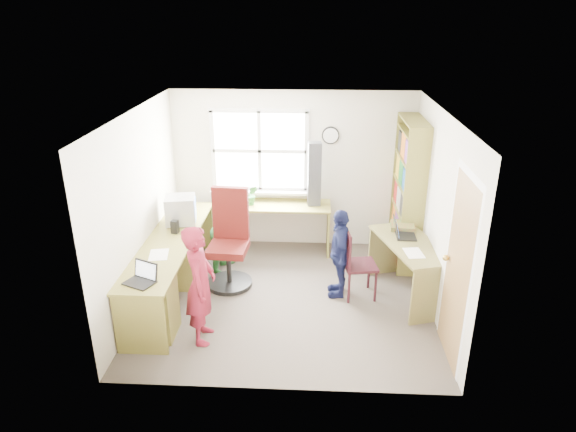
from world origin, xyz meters
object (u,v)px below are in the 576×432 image
object	(u,v)px
bookshelf	(407,196)
crt_monitor	(181,210)
person_navy	(340,253)
l_desk	(179,275)
person_green	(226,229)
person_red	(200,285)
swivel_chair	(229,244)
potted_plant	(252,195)
cd_tower	(314,174)
laptop_left	(142,278)
right_desk	(410,258)
wooden_chair	(355,261)
laptop_right	(402,232)

from	to	relation	value
bookshelf	crt_monitor	size ratio (longest dim) A/B	4.67
person_navy	l_desk	bearing A→B (deg)	-77.23
l_desk	person_green	distance (m)	1.16
person_red	l_desk	bearing A→B (deg)	30.28
crt_monitor	swivel_chair	bearing A→B (deg)	-29.66
potted_plant	cd_tower	bearing A→B (deg)	3.81
swivel_chair	person_red	distance (m)	1.30
potted_plant	bookshelf	bearing A→B (deg)	-5.24
cd_tower	potted_plant	size ratio (longest dim) A/B	3.14
potted_plant	laptop_left	bearing A→B (deg)	-111.20
right_desk	cd_tower	xyz separation A→B (m)	(-1.23, 1.29, 0.68)
laptop_left	potted_plant	bearing A→B (deg)	93.58
person_green	person_navy	bearing A→B (deg)	-99.17
l_desk	wooden_chair	size ratio (longest dim) A/B	3.20
wooden_chair	crt_monitor	distance (m)	2.43
swivel_chair	person_red	bearing A→B (deg)	-91.25
laptop_right	person_green	bearing A→B (deg)	81.05
right_desk	laptop_left	xyz separation A→B (m)	(-3.07, -1.12, 0.25)
laptop_left	potted_plant	xyz separation A→B (m)	(0.91, 2.36, 0.10)
laptop_right	potted_plant	bearing A→B (deg)	64.85
potted_plant	right_desk	bearing A→B (deg)	-29.77
wooden_chair	crt_monitor	xyz separation A→B (m)	(-2.34, 0.51, 0.45)
right_desk	wooden_chair	xyz separation A→B (m)	(-0.69, -0.04, -0.05)
wooden_chair	person_navy	xyz separation A→B (m)	(-0.19, 0.04, 0.09)
swivel_chair	potted_plant	distance (m)	1.07
bookshelf	swivel_chair	bearing A→B (deg)	-161.98
cd_tower	person_navy	bearing A→B (deg)	-82.06
swivel_chair	person_green	distance (m)	0.42
cd_tower	bookshelf	bearing A→B (deg)	-18.36
right_desk	laptop_right	world-z (taller)	laptop_right
person_green	person_navy	size ratio (longest dim) A/B	1.02
crt_monitor	person_red	size ratio (longest dim) A/B	0.32
bookshelf	person_green	bearing A→B (deg)	-171.25
right_desk	swivel_chair	world-z (taller)	swivel_chair
cd_tower	person_navy	xyz separation A→B (m)	(0.34, -1.30, -0.63)
swivel_chair	person_navy	size ratio (longest dim) A/B	1.11
wooden_chair	bookshelf	bearing A→B (deg)	44.55
laptop_left	laptop_right	world-z (taller)	laptop_right
l_desk	person_red	xyz separation A→B (m)	(0.41, -0.61, 0.24)
right_desk	person_green	distance (m)	2.53
laptop_right	swivel_chair	bearing A→B (deg)	90.67
person_green	right_desk	bearing A→B (deg)	-91.50
laptop_right	laptop_left	bearing A→B (deg)	115.38
laptop_left	person_navy	world-z (taller)	person_navy
laptop_left	swivel_chair	bearing A→B (deg)	86.72
laptop_right	potted_plant	world-z (taller)	potted_plant
wooden_chair	person_navy	world-z (taller)	person_navy
swivel_chair	potted_plant	world-z (taller)	swivel_chair
bookshelf	person_red	distance (m)	3.31
bookshelf	swivel_chair	distance (m)	2.60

